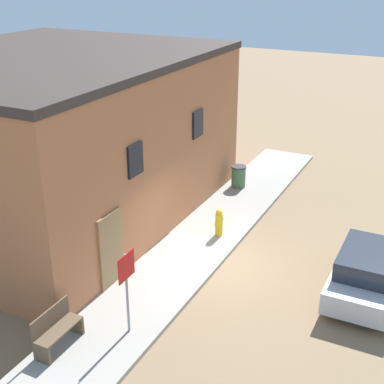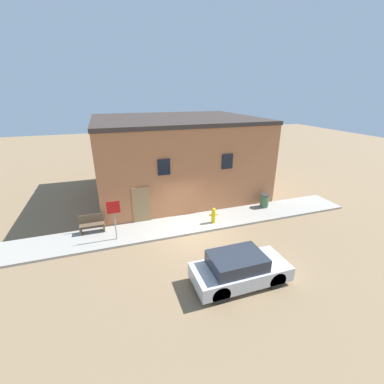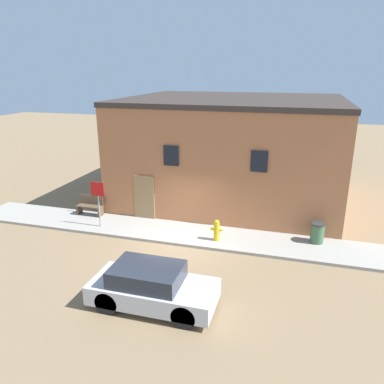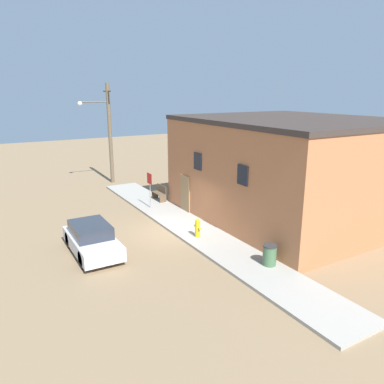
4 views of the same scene
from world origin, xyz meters
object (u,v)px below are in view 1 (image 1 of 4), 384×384
(trash_bin, at_px, (239,176))
(bench, at_px, (56,330))
(fire_hydrant, at_px, (219,222))
(parked_car, at_px, (369,271))
(stop_sign, at_px, (127,279))

(trash_bin, bearing_deg, bench, 179.05)
(fire_hydrant, relative_size, bench, 0.73)
(bench, height_order, parked_car, parked_car)
(bench, xyz_separation_m, trash_bin, (10.48, -0.17, -0.02))
(bench, bearing_deg, fire_hydrant, -9.71)
(fire_hydrant, distance_m, parked_car, 4.84)
(parked_car, bearing_deg, bench, 133.49)
(stop_sign, xyz_separation_m, parked_car, (4.39, -4.69, -0.94))
(fire_hydrant, distance_m, stop_sign, 5.43)
(fire_hydrant, bearing_deg, parked_car, -101.25)
(fire_hydrant, xyz_separation_m, trash_bin, (3.98, 0.94, -0.03))
(fire_hydrant, relative_size, parked_car, 0.24)
(bench, distance_m, parked_car, 8.08)
(bench, relative_size, parked_car, 0.33)
(parked_car, bearing_deg, trash_bin, 49.13)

